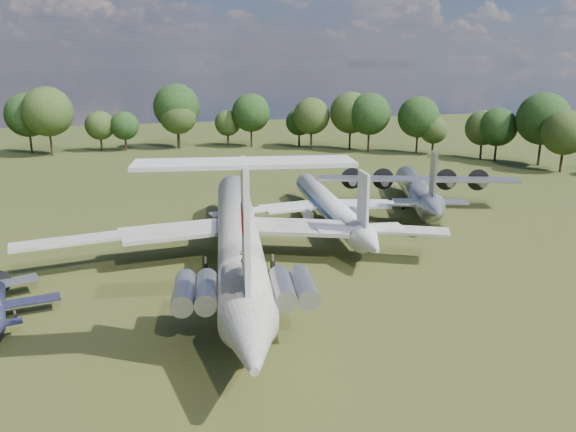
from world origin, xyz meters
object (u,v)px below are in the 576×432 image
object	(u,v)px
tu104_jet	(329,210)
an12_transport	(417,194)
person_on_il62	(244,257)
il62_airliner	(238,241)

from	to	relation	value
tu104_jet	an12_transport	size ratio (longest dim) A/B	1.26
tu104_jet	person_on_il62	size ratio (longest dim) A/B	21.47
an12_transport	person_on_il62	bearing A→B (deg)	-115.03
il62_airliner	tu104_jet	size ratio (longest dim) A/B	1.41
il62_airliner	person_on_il62	xyz separation A→B (m)	(-3.16, -15.58, 3.79)
il62_airliner	tu104_jet	distance (m)	18.89
an12_transport	person_on_il62	world-z (taller)	person_on_il62
tu104_jet	person_on_il62	world-z (taller)	person_on_il62
il62_airliner	tu104_jet	world-z (taller)	il62_airliner
il62_airliner	tu104_jet	xyz separation A→B (m)	(14.85, 11.65, -0.79)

